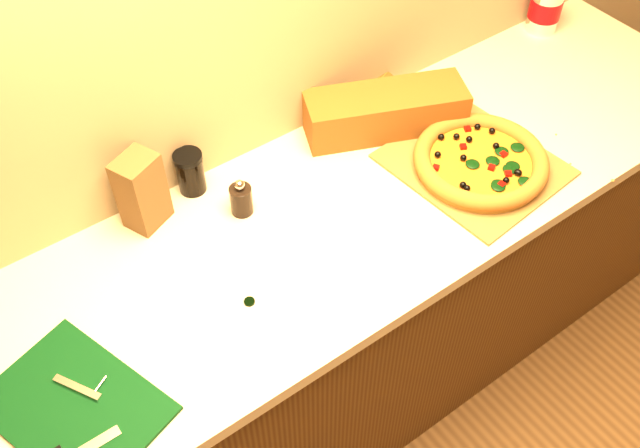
{
  "coord_description": "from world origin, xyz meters",
  "views": [
    {
      "loc": [
        -0.62,
        0.46,
        2.25
      ],
      "look_at": [
        0.04,
        1.38,
        0.96
      ],
      "focal_mm": 40.0,
      "sensor_mm": 36.0,
      "label": 1
    }
  ],
  "objects_px": {
    "dark_jar": "(190,172)",
    "pizza": "(480,161)",
    "cutting_board": "(74,408)",
    "coffee_canister": "(545,9)",
    "pepper_grinder": "(241,199)",
    "pizza_peel": "(469,161)",
    "rolling_pin": "(365,103)"
  },
  "relations": [
    {
      "from": "rolling_pin",
      "to": "cutting_board",
      "type": "bearing_deg",
      "value": -159.58
    },
    {
      "from": "pepper_grinder",
      "to": "pizza_peel",
      "type": "bearing_deg",
      "value": -19.36
    },
    {
      "from": "cutting_board",
      "to": "dark_jar",
      "type": "relative_size",
      "value": 3.5
    },
    {
      "from": "dark_jar",
      "to": "cutting_board",
      "type": "bearing_deg",
      "value": -140.93
    },
    {
      "from": "pizza",
      "to": "pepper_grinder",
      "type": "relative_size",
      "value": 3.34
    },
    {
      "from": "pepper_grinder",
      "to": "coffee_canister",
      "type": "relative_size",
      "value": 0.76
    },
    {
      "from": "pizza_peel",
      "to": "pizza",
      "type": "relative_size",
      "value": 1.65
    },
    {
      "from": "pepper_grinder",
      "to": "pizza",
      "type": "bearing_deg",
      "value": -22.43
    },
    {
      "from": "dark_jar",
      "to": "pizza",
      "type": "bearing_deg",
      "value": -30.56
    },
    {
      "from": "pizza_peel",
      "to": "pizza",
      "type": "distance_m",
      "value": 0.05
    },
    {
      "from": "coffee_canister",
      "to": "dark_jar",
      "type": "xyz_separation_m",
      "value": [
        -1.3,
        0.03,
        -0.01
      ]
    },
    {
      "from": "pizza_peel",
      "to": "rolling_pin",
      "type": "bearing_deg",
      "value": 99.8
    },
    {
      "from": "pizza",
      "to": "coffee_canister",
      "type": "bearing_deg",
      "value": 29.78
    },
    {
      "from": "pizza_peel",
      "to": "cutting_board",
      "type": "bearing_deg",
      "value": 177.55
    },
    {
      "from": "cutting_board",
      "to": "pepper_grinder",
      "type": "relative_size",
      "value": 3.94
    },
    {
      "from": "cutting_board",
      "to": "rolling_pin",
      "type": "xyz_separation_m",
      "value": [
        1.07,
        0.4,
        0.02
      ]
    },
    {
      "from": "cutting_board",
      "to": "pepper_grinder",
      "type": "distance_m",
      "value": 0.63
    },
    {
      "from": "pizza_peel",
      "to": "coffee_canister",
      "type": "relative_size",
      "value": 4.18
    },
    {
      "from": "pizza",
      "to": "cutting_board",
      "type": "bearing_deg",
      "value": -178.92
    },
    {
      "from": "pizza_peel",
      "to": "rolling_pin",
      "type": "relative_size",
      "value": 1.6
    },
    {
      "from": "pizza_peel",
      "to": "rolling_pin",
      "type": "xyz_separation_m",
      "value": [
        -0.09,
        0.34,
        0.02
      ]
    },
    {
      "from": "pepper_grinder",
      "to": "coffee_canister",
      "type": "distance_m",
      "value": 1.24
    },
    {
      "from": "cutting_board",
      "to": "dark_jar",
      "type": "xyz_separation_m",
      "value": [
        0.51,
        0.41,
        0.06
      ]
    },
    {
      "from": "pizza",
      "to": "cutting_board",
      "type": "relative_size",
      "value": 0.85
    },
    {
      "from": "pizza",
      "to": "coffee_canister",
      "type": "height_order",
      "value": "coffee_canister"
    },
    {
      "from": "pizza",
      "to": "cutting_board",
      "type": "distance_m",
      "value": 1.17
    },
    {
      "from": "rolling_pin",
      "to": "coffee_canister",
      "type": "distance_m",
      "value": 0.73
    },
    {
      "from": "pepper_grinder",
      "to": "rolling_pin",
      "type": "bearing_deg",
      "value": 14.65
    },
    {
      "from": "pizza",
      "to": "cutting_board",
      "type": "height_order",
      "value": "pizza"
    },
    {
      "from": "pizza_peel",
      "to": "pepper_grinder",
      "type": "relative_size",
      "value": 5.51
    },
    {
      "from": "pizza_peel",
      "to": "pizza",
      "type": "xyz_separation_m",
      "value": [
        0.0,
        -0.04,
        0.03
      ]
    },
    {
      "from": "pizza",
      "to": "rolling_pin",
      "type": "height_order",
      "value": "pizza"
    }
  ]
}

